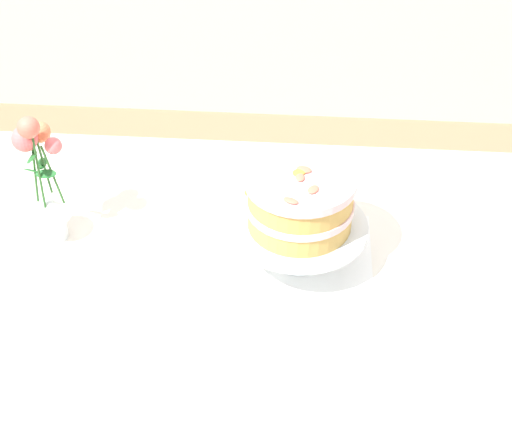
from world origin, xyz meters
The scene contains 6 objects.
dining_table centered at (0.00, -0.03, 0.65)m, with size 1.40×1.00×0.74m.
linen_napkin centered at (0.15, 0.04, 0.74)m, with size 0.32×0.32×0.00m, color white.
cake_stand centered at (0.15, 0.04, 0.82)m, with size 0.29×0.29×0.10m.
layer_cake centered at (0.15, 0.04, 0.90)m, with size 0.23×0.23×0.13m.
flower_vase centered at (-0.40, 0.08, 0.88)m, with size 0.10×0.11×0.32m.
loose_petal_0 centered at (0.02, 0.28, 0.74)m, with size 0.03×0.02×0.01m, color orange.
Camera 1 is at (0.16, -1.25, 1.89)m, focal length 55.98 mm.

